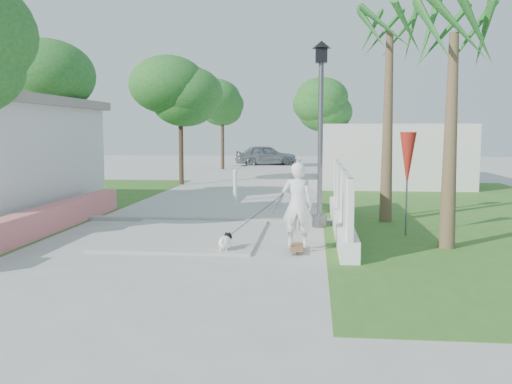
# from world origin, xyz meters

# --- Properties ---
(ground) EXTENTS (90.00, 90.00, 0.00)m
(ground) POSITION_xyz_m (0.00, 0.00, 0.00)
(ground) COLOR #B7B7B2
(ground) RESTS_ON ground
(path_strip) EXTENTS (3.20, 36.00, 0.06)m
(path_strip) POSITION_xyz_m (0.00, 20.00, 0.03)
(path_strip) COLOR #B7B7B2
(path_strip) RESTS_ON ground
(curb) EXTENTS (6.50, 0.25, 0.10)m
(curb) POSITION_xyz_m (0.00, 6.00, 0.05)
(curb) COLOR #999993
(curb) RESTS_ON ground
(grass_right) EXTENTS (8.00, 20.00, 0.01)m
(grass_right) POSITION_xyz_m (7.00, 8.00, 0.01)
(grass_right) COLOR #396A21
(grass_right) RESTS_ON ground
(pink_wall) EXTENTS (0.45, 8.20, 0.80)m
(pink_wall) POSITION_xyz_m (-3.30, 3.55, 0.31)
(pink_wall) COLOR #E17773
(pink_wall) RESTS_ON ground
(lattice_fence) EXTENTS (0.35, 7.00, 1.50)m
(lattice_fence) POSITION_xyz_m (3.40, 5.00, 0.54)
(lattice_fence) COLOR white
(lattice_fence) RESTS_ON ground
(building_right) EXTENTS (6.00, 8.00, 2.60)m
(building_right) POSITION_xyz_m (6.00, 18.00, 1.30)
(building_right) COLOR silver
(building_right) RESTS_ON ground
(street_lamp) EXTENTS (0.44, 0.44, 4.44)m
(street_lamp) POSITION_xyz_m (2.90, 5.50, 2.43)
(street_lamp) COLOR #59595E
(street_lamp) RESTS_ON ground
(bollard) EXTENTS (0.14, 0.14, 1.09)m
(bollard) POSITION_xyz_m (0.20, 10.00, 0.58)
(bollard) COLOR white
(bollard) RESTS_ON ground
(patio_umbrella) EXTENTS (0.36, 0.36, 2.30)m
(patio_umbrella) POSITION_xyz_m (4.80, 4.50, 1.69)
(patio_umbrella) COLOR #59595E
(patio_umbrella) RESTS_ON ground
(tree_left_mid) EXTENTS (3.20, 3.20, 4.85)m
(tree_left_mid) POSITION_xyz_m (-5.48, 8.48, 3.50)
(tree_left_mid) COLOR #4C3826
(tree_left_mid) RESTS_ON ground
(tree_path_left) EXTENTS (3.40, 3.40, 5.23)m
(tree_path_left) POSITION_xyz_m (-2.98, 15.98, 3.82)
(tree_path_left) COLOR #4C3826
(tree_path_left) RESTS_ON ground
(tree_path_right) EXTENTS (3.00, 3.00, 4.79)m
(tree_path_right) POSITION_xyz_m (3.22, 19.98, 3.49)
(tree_path_right) COLOR #4C3826
(tree_path_right) RESTS_ON ground
(tree_path_far) EXTENTS (3.20, 3.20, 5.17)m
(tree_path_far) POSITION_xyz_m (-2.78, 25.98, 3.82)
(tree_path_far) COLOR #4C3826
(tree_path_far) RESTS_ON ground
(palm_far) EXTENTS (1.80, 1.80, 5.30)m
(palm_far) POSITION_xyz_m (4.60, 6.50, 4.48)
(palm_far) COLOR brown
(palm_far) RESTS_ON ground
(palm_near) EXTENTS (1.80, 1.80, 4.70)m
(palm_near) POSITION_xyz_m (5.40, 3.20, 3.95)
(palm_near) COLOR brown
(palm_near) RESTS_ON ground
(skateboarder) EXTENTS (1.68, 0.87, 1.73)m
(skateboarder) POSITION_xyz_m (2.30, 2.56, 0.87)
(skateboarder) COLOR olive
(skateboarder) RESTS_ON ground
(dog) EXTENTS (0.30, 0.55, 0.38)m
(dog) POSITION_xyz_m (1.08, 2.36, 0.21)
(dog) COLOR white
(dog) RESTS_ON ground
(parked_car) EXTENTS (4.39, 2.58, 1.40)m
(parked_car) POSITION_xyz_m (-0.48, 29.93, 0.70)
(parked_car) COLOR #9DA0A4
(parked_car) RESTS_ON ground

